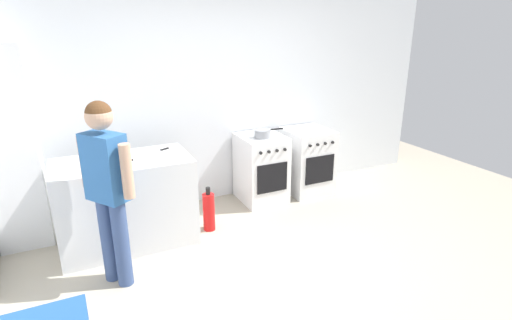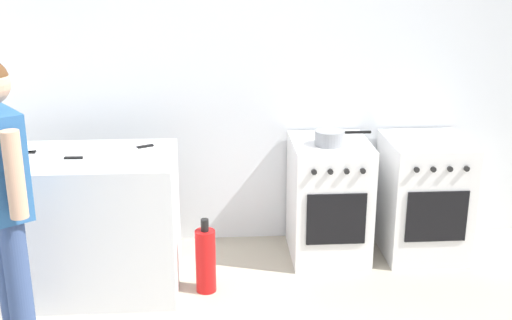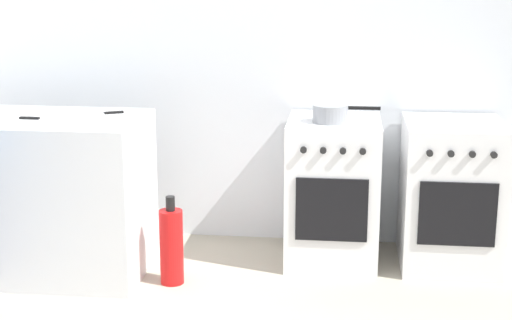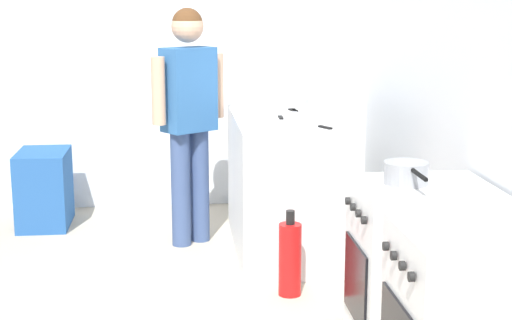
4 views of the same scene
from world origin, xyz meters
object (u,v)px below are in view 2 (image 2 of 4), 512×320
Objects in this scene: knife_bread at (44,152)px; knife_chef at (59,158)px; pot at (330,138)px; oven_right at (423,197)px; oven_left at (328,199)px; knife_carving at (11,154)px; person at (1,185)px; knife_utility at (136,148)px; fire_extinguisher at (206,260)px.

knife_bread is 1.13× the size of knife_chef.
pot reaches higher than knife_bread.
oven_left is at bearing -180.00° from oven_right.
knife_carving is at bearing 162.79° from knife_chef.
oven_left is 1.85m from knife_chef.
person reaches higher than oven_left.
person reaches higher than knife_utility.
knife_chef is at bearing -157.47° from knife_utility.
fire_extinguisher is at bearing -3.32° from knife_chef.
pot reaches higher than knife_carving.
knife_chef is (0.12, -0.12, 0.00)m from knife_bread.
oven_left is at bearing 13.81° from knife_chef.
oven_left is 2.22m from person.
pot is at bearing -104.65° from oven_left.
oven_left is 2.73× the size of knife_chef.
knife_bread is 0.20m from knife_carving.
fire_extinguisher is at bearing -28.83° from knife_utility.
pot is 1.09× the size of knife_bread.
knife_chef is at bearing -166.19° from oven_left.
oven_left is 0.53× the size of person.
knife_carving is (-2.03, -0.25, 0.00)m from pot.
knife_utility is 0.15× the size of person.
oven_left is 1.94m from knife_bread.
person reaches higher than fire_extinguisher.
knife_carving is at bearing 103.05° from person.
oven_right is 2.73× the size of knife_chef.
oven_right is at bearing 7.02° from knife_utility.
knife_bread is at bearing -170.74° from oven_left.
knife_chef reaches higher than fire_extinguisher.
knife_utility is 0.76× the size of knife_chef.
knife_chef is (0.32, -0.10, 0.00)m from knife_carving.
knife_chef is 0.61m from person.
fire_extinguisher is (-1.55, -0.48, -0.21)m from oven_right.
oven_right reaches higher than fire_extinguisher.
oven_left is 1.00× the size of oven_right.
knife_bread is (-1.84, -0.22, 0.00)m from pot.
knife_carving is at bearing 172.86° from fire_extinguisher.
pot is 0.24× the size of person.
knife_carving reaches higher than oven_right.
pot reaches higher than knife_chef.
knife_carving is at bearing -173.54° from knife_utility.
oven_left is 2.42× the size of knife_bread.
oven_left is 3.61× the size of knife_utility.
knife_bread and knife_chef have the same top height.
oven_left is at bearing 9.11° from knife_carving.
pot is (-0.02, -0.08, 0.47)m from oven_left.
knife_carving and knife_chef have the same top height.
knife_carving reaches higher than fire_extinguisher.
person reaches higher than oven_right.
pot is 1.16m from fire_extinguisher.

